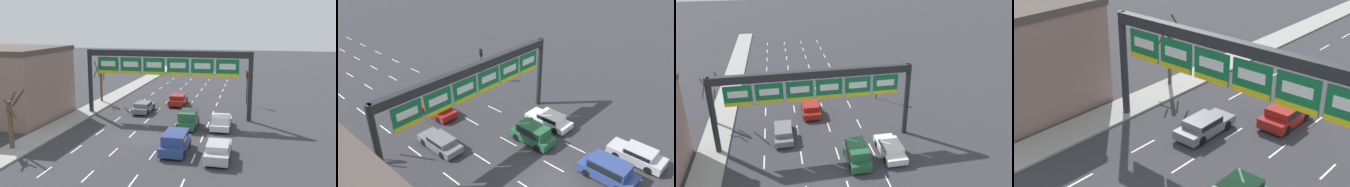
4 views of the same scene
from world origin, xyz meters
The scene contains 6 objects.
sidewalk_left centered at (-9.65, 0.00, 0.07)m, with size 2.80×110.00×0.15m.
lane_dashes centered at (0.00, 13.50, 0.00)m, with size 10.02×67.00×0.01m.
sign_gantry centered at (0.00, 8.31, 5.91)m, with size 18.60×0.70×7.40m.
car_red centered at (0.14, 14.37, 0.73)m, with size 1.94×4.16×1.36m.
car_grey centered at (-3.09, 9.72, 0.67)m, with size 1.80×4.40×1.23m.
tree_bare_second centered at (-10.11, 14.02, 3.00)m, with size 1.77×1.76×6.05m.
Camera 4 is at (13.44, -11.24, 15.17)m, focal length 50.00 mm.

